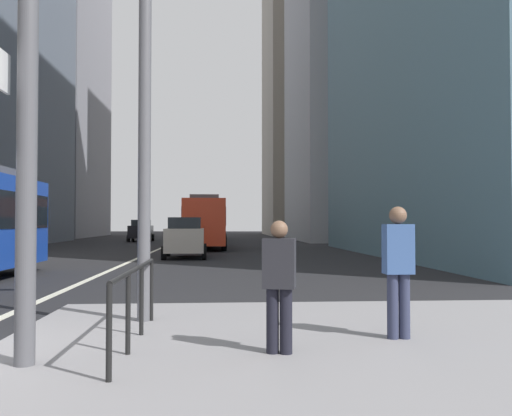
{
  "coord_description": "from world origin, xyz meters",
  "views": [
    {
      "loc": [
        3.88,
        -6.61,
        1.7
      ],
      "look_at": [
        6.34,
        30.46,
        2.69
      ],
      "focal_mm": 38.35,
      "sensor_mm": 36.0,
      "label": 1
    }
  ],
  "objects_px": {
    "city_bus_red_distant": "(202,221)",
    "car_receding_near": "(185,237)",
    "pedestrian_walking": "(398,265)",
    "city_bus_red_receding": "(205,220)",
    "car_oncoming_mid": "(141,230)",
    "pedestrian_waiting": "(279,280)"
  },
  "relations": [
    {
      "from": "city_bus_red_distant",
      "to": "pedestrian_walking",
      "type": "distance_m",
      "value": 47.23
    },
    {
      "from": "car_oncoming_mid",
      "to": "pedestrian_walking",
      "type": "bearing_deg",
      "value": -77.49
    },
    {
      "from": "car_receding_near",
      "to": "pedestrian_walking",
      "type": "distance_m",
      "value": 19.62
    },
    {
      "from": "city_bus_red_distant",
      "to": "car_receding_near",
      "type": "height_order",
      "value": "city_bus_red_distant"
    },
    {
      "from": "city_bus_red_distant",
      "to": "car_receding_near",
      "type": "relative_size",
      "value": 2.75
    },
    {
      "from": "car_receding_near",
      "to": "pedestrian_walking",
      "type": "height_order",
      "value": "car_receding_near"
    },
    {
      "from": "city_bus_red_distant",
      "to": "pedestrian_walking",
      "type": "height_order",
      "value": "city_bus_red_distant"
    },
    {
      "from": "city_bus_red_distant",
      "to": "pedestrian_waiting",
      "type": "xyz_separation_m",
      "value": [
        2.47,
        -47.75,
        -0.82
      ]
    },
    {
      "from": "pedestrian_waiting",
      "to": "pedestrian_walking",
      "type": "distance_m",
      "value": 1.83
    },
    {
      "from": "city_bus_red_receding",
      "to": "pedestrian_walking",
      "type": "bearing_deg",
      "value": -83.45
    },
    {
      "from": "car_receding_near",
      "to": "pedestrian_walking",
      "type": "xyz_separation_m",
      "value": [
        4.04,
        -19.2,
        0.15
      ]
    },
    {
      "from": "car_receding_near",
      "to": "pedestrian_walking",
      "type": "relative_size",
      "value": 2.33
    },
    {
      "from": "city_bus_red_distant",
      "to": "car_receding_near",
      "type": "xyz_separation_m",
      "value": [
        0.11,
        -27.84,
        -0.85
      ]
    },
    {
      "from": "city_bus_red_distant",
      "to": "car_oncoming_mid",
      "type": "height_order",
      "value": "city_bus_red_distant"
    },
    {
      "from": "car_receding_near",
      "to": "city_bus_red_receding",
      "type": "bearing_deg",
      "value": 86.28
    },
    {
      "from": "car_receding_near",
      "to": "pedestrian_waiting",
      "type": "relative_size",
      "value": 2.62
    },
    {
      "from": "pedestrian_waiting",
      "to": "car_receding_near",
      "type": "bearing_deg",
      "value": 96.76
    },
    {
      "from": "city_bus_red_distant",
      "to": "car_oncoming_mid",
      "type": "xyz_separation_m",
      "value": [
        -5.33,
        -4.28,
        -0.85
      ]
    },
    {
      "from": "city_bus_red_distant",
      "to": "pedestrian_walking",
      "type": "relative_size",
      "value": 6.41
    },
    {
      "from": "city_bus_red_distant",
      "to": "pedestrian_waiting",
      "type": "height_order",
      "value": "city_bus_red_distant"
    },
    {
      "from": "city_bus_red_distant",
      "to": "pedestrian_walking",
      "type": "xyz_separation_m",
      "value": [
        4.16,
        -47.04,
        -0.7
      ]
    },
    {
      "from": "city_bus_red_receding",
      "to": "car_oncoming_mid",
      "type": "xyz_separation_m",
      "value": [
        -6.11,
        13.33,
        -0.85
      ]
    }
  ]
}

